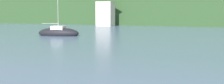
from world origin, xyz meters
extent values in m
cube|color=#2D4C28|center=(0.00, 122.68, 8.93)|extent=(352.00, 48.33, 17.86)
ellipsoid|color=#2D4C28|center=(-21.53, 134.76, 6.25)|extent=(246.40, 33.83, 41.57)
cube|color=beige|center=(-23.78, 92.62, 3.93)|extent=(5.12, 4.21, 7.86)
ellipsoid|color=black|center=(-18.50, 57.04, 0.47)|extent=(8.19, 3.75, 2.10)
cylinder|color=#B7B7BC|center=(-18.50, 57.04, 6.06)|extent=(0.09, 0.09, 10.02)
cylinder|color=#ADADB2|center=(-20.11, 56.78, 2.25)|extent=(3.24, 0.62, 0.09)
cube|color=silver|center=(-18.50, 57.04, 1.44)|extent=(2.60, 2.19, 0.79)
camera|label=1|loc=(7.54, 16.89, 4.18)|focal=40.67mm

